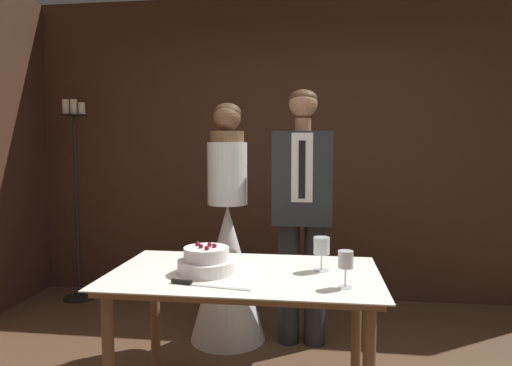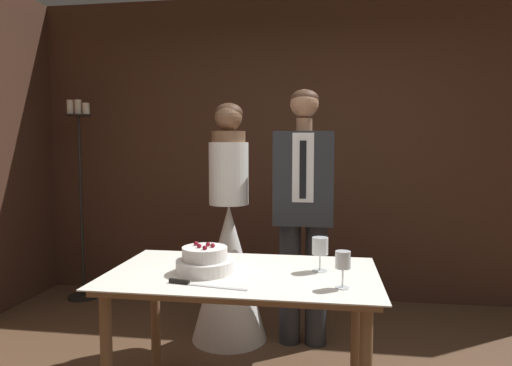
% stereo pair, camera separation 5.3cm
% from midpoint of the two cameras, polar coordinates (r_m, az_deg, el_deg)
% --- Properties ---
extents(wall_back, '(5.10, 0.12, 2.73)m').
position_cam_midpoint_polar(wall_back, '(4.21, 4.79, 4.25)').
color(wall_back, '#472B1E').
rests_on(wall_back, ground_plane).
extents(cake_table, '(1.36, 0.80, 0.75)m').
position_cam_midpoint_polar(cake_table, '(2.39, -2.12, -13.10)').
color(cake_table, brown).
rests_on(cake_table, ground_plane).
extents(tiered_cake, '(0.29, 0.29, 0.15)m').
position_cam_midpoint_polar(tiered_cake, '(2.35, -6.87, -9.71)').
color(tiered_cake, white).
rests_on(tiered_cake, cake_table).
extents(cake_knife, '(0.39, 0.09, 0.02)m').
position_cam_midpoint_polar(cake_knife, '(2.17, -8.35, -12.34)').
color(cake_knife, silver).
rests_on(cake_knife, cake_table).
extents(wine_glass_near, '(0.07, 0.07, 0.17)m').
position_cam_midpoint_polar(wine_glass_near, '(2.12, 10.42, -9.63)').
color(wine_glass_near, silver).
rests_on(wine_glass_near, cake_table).
extents(wine_glass_middle, '(0.08, 0.08, 0.18)m').
position_cam_midpoint_polar(wine_glass_middle, '(2.38, 7.56, -7.90)').
color(wine_glass_middle, silver).
rests_on(wine_glass_middle, cake_table).
extents(bride, '(0.54, 0.54, 1.70)m').
position_cam_midpoint_polar(bride, '(3.31, -4.02, -8.93)').
color(bride, white).
rests_on(bride, ground_plane).
extents(groom, '(0.41, 0.25, 1.78)m').
position_cam_midpoint_polar(groom, '(3.18, 5.33, -2.80)').
color(groom, '#282B30').
rests_on(groom, ground_plane).
extents(candle_stand, '(0.28, 0.28, 1.81)m').
position_cam_midpoint_polar(candle_stand, '(4.42, -21.84, -1.93)').
color(candle_stand, black).
rests_on(candle_stand, ground_plane).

